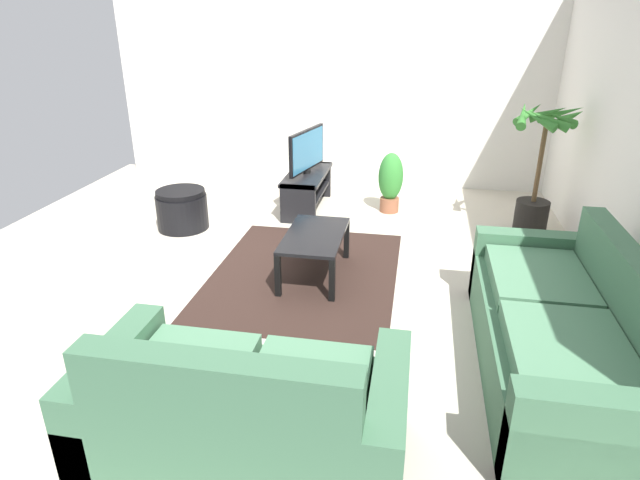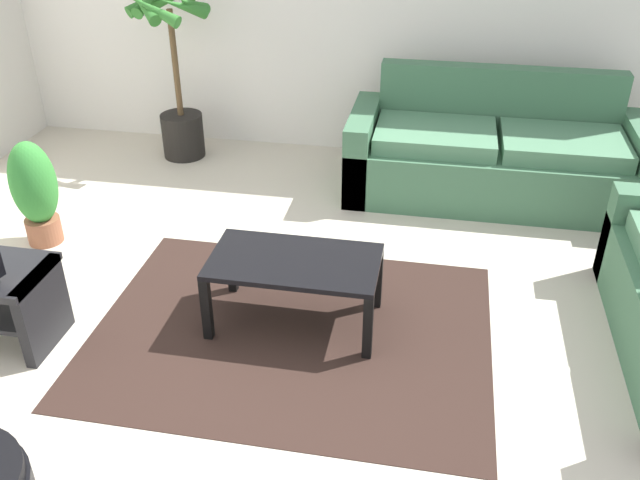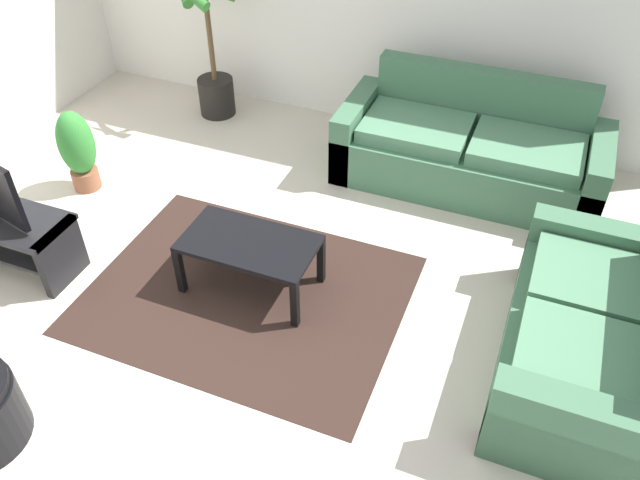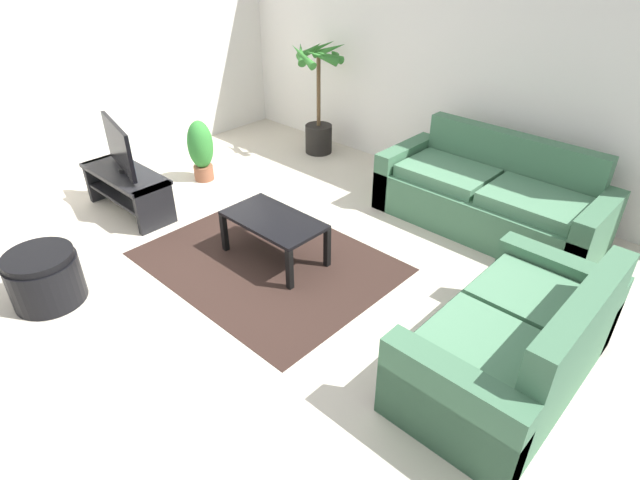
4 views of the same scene
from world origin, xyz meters
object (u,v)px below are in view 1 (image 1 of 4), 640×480
Objects in this scene: couch_loveseat at (245,416)px; coffee_table at (315,240)px; tv_stand at (307,185)px; tv at (307,150)px; ottoman at (182,209)px; potted_palm at (538,175)px; couch_main at (561,336)px; potted_plant_small at (391,181)px.

coffee_table is at bearing -178.30° from couch_loveseat.
tv_stand is 0.44m from tv.
ottoman is at bearing -54.46° from tv.
coffee_table is 0.65× the size of potted_palm.
potted_palm is at bearing 174.15° from couch_main.
couch_main is 2.00× the size of tv_stand.
coffee_table is at bearing -16.75° from potted_plant_small.
potted_palm is at bearing 98.39° from ottoman.
tv is at bearing 125.54° from ottoman.
potted_plant_small is at bearing 113.45° from ottoman.
couch_main is 1.32× the size of couch_loveseat.
tv_stand is 1.85m from coffee_table.
tv reaches higher than coffee_table.
ottoman is (-3.14, -1.76, -0.08)m from couch_loveseat.
tv_stand is at bearing -141.70° from couch_main.
potted_plant_small is 1.29× the size of ottoman.
tv is (-4.04, -0.51, 0.44)m from couch_loveseat.
couch_main and couch_loveseat have the same top height.
couch_loveseat is 2.25m from coffee_table.
couch_loveseat is at bearing 29.28° from ottoman.
couch_main is 2.12m from couch_loveseat.
tv is 1.62m from ottoman.
coffee_table is (1.79, 0.45, 0.06)m from tv_stand.
potted_palm is 1.95× the size of potted_plant_small.
potted_plant_small is (-1.88, 0.57, 0.03)m from coffee_table.
potted_palm reaches higher than couch_main.
couch_loveseat is 3.61m from ottoman.
tv reaches higher than couch_loveseat.
tv_stand is at bearing 125.63° from ottoman.
ottoman is at bearing -119.76° from couch_main.
tv_stand is at bearing -103.60° from tv.
couch_loveseat is at bearing 1.70° from coffee_table.
couch_main reaches higher than tv_stand.
coffee_table is at bearing 13.91° from tv.
tv is at bearing -97.27° from potted_palm.
potted_palm is (-3.71, 2.07, 0.36)m from couch_loveseat.
couch_loveseat is (1.10, -1.81, -0.00)m from couch_main.
couch_loveseat reaches higher than coffee_table.
potted_palm is at bearing 82.72° from tv_stand.
tv reaches higher than ottoman.
couch_main is 2.37× the size of coffee_table.
tv reaches higher than potted_plant_small.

